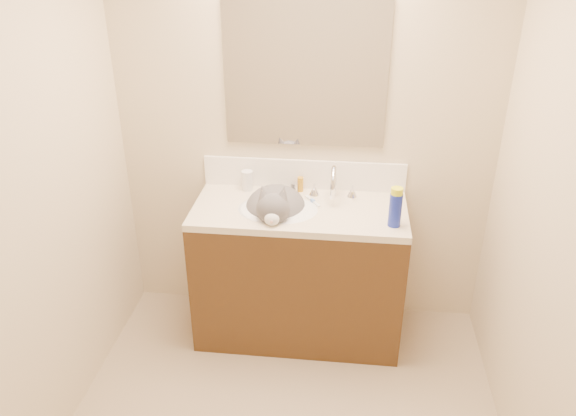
% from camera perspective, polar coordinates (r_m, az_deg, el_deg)
% --- Properties ---
extents(room_shell, '(2.24, 2.54, 2.52)m').
position_cam_1_polar(room_shell, '(2.00, -1.25, 3.37)').
color(room_shell, beige).
rests_on(room_shell, ground).
extents(vanity_cabinet, '(1.20, 0.55, 0.82)m').
position_cam_1_polar(vanity_cabinet, '(3.37, 1.12, -6.78)').
color(vanity_cabinet, '#432912').
rests_on(vanity_cabinet, ground).
extents(counter_slab, '(1.20, 0.55, 0.04)m').
position_cam_1_polar(counter_slab, '(3.15, 1.18, -0.29)').
color(counter_slab, beige).
rests_on(counter_slab, vanity_cabinet).
extents(basin, '(0.45, 0.36, 0.14)m').
position_cam_1_polar(basin, '(3.16, -1.04, -1.23)').
color(basin, white).
rests_on(basin, vanity_cabinet).
extents(faucet, '(0.28, 0.20, 0.21)m').
position_cam_1_polar(faucet, '(3.22, 4.62, 2.34)').
color(faucet, silver).
rests_on(faucet, counter_slab).
extents(cat, '(0.41, 0.49, 0.35)m').
position_cam_1_polar(cat, '(3.16, -1.28, -0.09)').
color(cat, '#504E50').
rests_on(cat, basin).
extents(backsplash, '(1.20, 0.02, 0.18)m').
position_cam_1_polar(backsplash, '(3.34, 1.62, 3.45)').
color(backsplash, white).
rests_on(backsplash, counter_slab).
extents(mirror, '(0.90, 0.02, 0.80)m').
position_cam_1_polar(mirror, '(3.15, 1.77, 13.32)').
color(mirror, white).
rests_on(mirror, room_shell).
extents(pill_bottle, '(0.08, 0.08, 0.12)m').
position_cam_1_polar(pill_bottle, '(3.34, -4.16, 2.81)').
color(pill_bottle, white).
rests_on(pill_bottle, counter_slab).
extents(pill_label, '(0.07, 0.07, 0.04)m').
position_cam_1_polar(pill_label, '(3.35, -4.15, 2.56)').
color(pill_label, orange).
rests_on(pill_label, pill_bottle).
extents(silver_jar, '(0.06, 0.06, 0.05)m').
position_cam_1_polar(silver_jar, '(3.32, 0.66, 2.13)').
color(silver_jar, '#B7B7BC').
rests_on(silver_jar, counter_slab).
extents(amber_bottle, '(0.04, 0.04, 0.09)m').
position_cam_1_polar(amber_bottle, '(3.32, 1.27, 2.43)').
color(amber_bottle, '#BF8516').
rests_on(amber_bottle, counter_slab).
extents(toothbrush, '(0.10, 0.13, 0.01)m').
position_cam_1_polar(toothbrush, '(3.21, 2.53, 0.70)').
color(toothbrush, white).
rests_on(toothbrush, counter_slab).
extents(toothbrush_head, '(0.03, 0.03, 0.02)m').
position_cam_1_polar(toothbrush_head, '(3.21, 2.53, 0.75)').
color(toothbrush_head, '#6E9AEA').
rests_on(toothbrush_head, counter_slab).
extents(spray_can, '(0.07, 0.07, 0.18)m').
position_cam_1_polar(spray_can, '(2.97, 10.83, -0.20)').
color(spray_can, '#16259E').
rests_on(spray_can, counter_slab).
extents(spray_cap, '(0.06, 0.06, 0.04)m').
position_cam_1_polar(spray_cap, '(2.93, 11.02, 1.67)').
color(spray_cap, yellow).
rests_on(spray_cap, spray_can).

